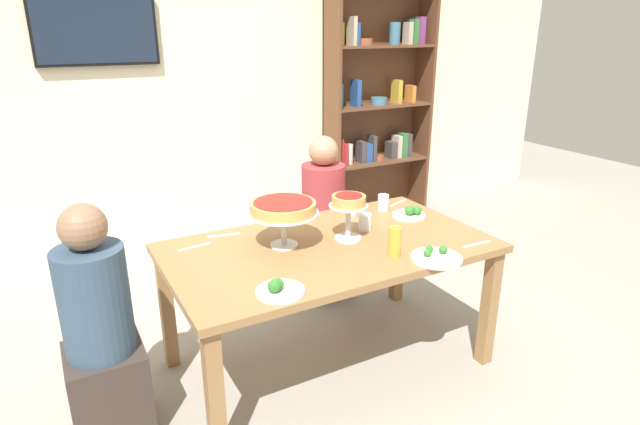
# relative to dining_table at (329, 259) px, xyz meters

# --- Properties ---
(ground_plane) EXTENTS (12.00, 12.00, 0.00)m
(ground_plane) POSITION_rel_dining_table_xyz_m (0.00, 0.00, -0.66)
(ground_plane) COLOR gray
(rear_partition) EXTENTS (8.00, 0.12, 2.80)m
(rear_partition) POSITION_rel_dining_table_xyz_m (0.00, 2.20, 0.74)
(rear_partition) COLOR beige
(rear_partition) RESTS_ON ground_plane
(dining_table) EXTENTS (1.71, 0.97, 0.74)m
(dining_table) POSITION_rel_dining_table_xyz_m (0.00, 0.00, 0.00)
(dining_table) COLOR olive
(dining_table) RESTS_ON ground_plane
(bookshelf) EXTENTS (1.10, 0.30, 2.21)m
(bookshelf) POSITION_rel_dining_table_xyz_m (1.69, 2.02, 0.46)
(bookshelf) COLOR brown
(bookshelf) RESTS_ON ground_plane
(television) EXTENTS (0.87, 0.05, 0.51)m
(television) POSITION_rel_dining_table_xyz_m (-0.77, 2.11, 1.16)
(television) COLOR black
(diner_head_west) EXTENTS (0.34, 0.34, 1.15)m
(diner_head_west) POSITION_rel_dining_table_xyz_m (-1.17, 0.03, -0.16)
(diner_head_west) COLOR #382D28
(diner_head_west) RESTS_ON ground_plane
(diner_far_right) EXTENTS (0.34, 0.34, 1.15)m
(diner_far_right) POSITION_rel_dining_table_xyz_m (0.40, 0.78, -0.16)
(diner_far_right) COLOR #382D28
(diner_far_right) RESTS_ON ground_plane
(deep_dish_pizza_stand) EXTENTS (0.37, 0.37, 0.25)m
(deep_dish_pizza_stand) POSITION_rel_dining_table_xyz_m (-0.22, 0.10, 0.29)
(deep_dish_pizza_stand) COLOR silver
(deep_dish_pizza_stand) RESTS_ON dining_table
(personal_pizza_stand) EXTENTS (0.21, 0.21, 0.25)m
(personal_pizza_stand) POSITION_rel_dining_table_xyz_m (0.13, 0.02, 0.27)
(personal_pizza_stand) COLOR silver
(personal_pizza_stand) RESTS_ON dining_table
(salad_plate_near_diner) EXTENTS (0.22, 0.22, 0.07)m
(salad_plate_near_diner) POSITION_rel_dining_table_xyz_m (-0.46, -0.36, 0.10)
(salad_plate_near_diner) COLOR white
(salad_plate_near_diner) RESTS_ON dining_table
(salad_plate_far_diner) EXTENTS (0.26, 0.26, 0.06)m
(salad_plate_far_diner) POSITION_rel_dining_table_xyz_m (0.38, -0.42, 0.10)
(salad_plate_far_diner) COLOR white
(salad_plate_far_diner) RESTS_ON dining_table
(salad_plate_spare) EXTENTS (0.20, 0.20, 0.07)m
(salad_plate_spare) POSITION_rel_dining_table_xyz_m (0.65, 0.14, 0.11)
(salad_plate_spare) COLOR white
(salad_plate_spare) RESTS_ON dining_table
(beer_glass_amber_tall) EXTENTS (0.07, 0.07, 0.15)m
(beer_glass_amber_tall) POSITION_rel_dining_table_xyz_m (0.22, -0.28, 0.16)
(beer_glass_amber_tall) COLOR gold
(beer_glass_amber_tall) RESTS_ON dining_table
(water_glass_clear_near) EXTENTS (0.07, 0.07, 0.09)m
(water_glass_clear_near) POSITION_rel_dining_table_xyz_m (0.29, 0.09, 0.13)
(water_glass_clear_near) COLOR white
(water_glass_clear_near) RESTS_ON dining_table
(water_glass_clear_far) EXTENTS (0.07, 0.07, 0.10)m
(water_glass_clear_far) POSITION_rel_dining_table_xyz_m (0.57, 0.32, 0.13)
(water_glass_clear_far) COLOR white
(water_glass_clear_far) RESTS_ON dining_table
(water_glass_clear_spare) EXTENTS (0.06, 0.06, 0.12)m
(water_glass_clear_spare) POSITION_rel_dining_table_xyz_m (0.35, 0.34, 0.14)
(water_glass_clear_spare) COLOR white
(water_glass_clear_spare) RESTS_ON dining_table
(cutlery_fork_near) EXTENTS (0.17, 0.08, 0.00)m
(cutlery_fork_near) POSITION_rel_dining_table_xyz_m (0.74, 0.38, 0.09)
(cutlery_fork_near) COLOR silver
(cutlery_fork_near) RESTS_ON dining_table
(cutlery_knife_near) EXTENTS (0.18, 0.04, 0.00)m
(cutlery_knife_near) POSITION_rel_dining_table_xyz_m (-0.64, 0.31, 0.09)
(cutlery_knife_near) COLOR silver
(cutlery_knife_near) RESTS_ON dining_table
(cutlery_fork_far) EXTENTS (0.18, 0.02, 0.00)m
(cutlery_fork_far) POSITION_rel_dining_table_xyz_m (0.69, -0.38, 0.09)
(cutlery_fork_far) COLOR silver
(cutlery_fork_far) RESTS_ON dining_table
(cutlery_knife_far) EXTENTS (0.18, 0.05, 0.00)m
(cutlery_knife_far) POSITION_rel_dining_table_xyz_m (-0.45, 0.39, 0.09)
(cutlery_knife_far) COLOR silver
(cutlery_knife_far) RESTS_ON dining_table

